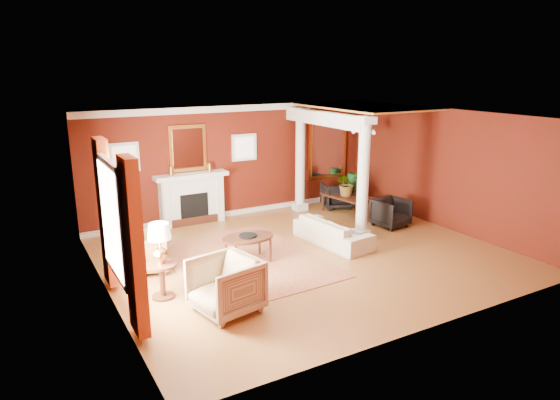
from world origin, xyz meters
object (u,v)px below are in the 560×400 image
armchair_leopard (145,250)px  coffee_table (248,239)px  side_table (160,249)px  sofa (333,227)px  armchair_stripe (225,283)px  dining_table (349,199)px

armchair_leopard → coffee_table: (1.93, -0.57, 0.08)m
armchair_leopard → side_table: bearing=14.3°
sofa → armchair_stripe: (-3.38, -1.80, 0.12)m
armchair_stripe → dining_table: size_ratio=0.70×
sofa → side_table: 4.23m
coffee_table → dining_table: size_ratio=0.77×
sofa → dining_table: bearing=-51.7°
side_table → coffee_table: bearing=20.2°
coffee_table → dining_table: bearing=24.8°
armchair_leopard → dining_table: 5.95m
armchair_leopard → side_table: size_ratio=0.64×
armchair_stripe → sofa: bearing=106.3°
armchair_leopard → dining_table: bearing=118.6°
sofa → dining_table: size_ratio=1.37×
coffee_table → side_table: side_table is taller
armchair_stripe → side_table: (-0.74, 1.01, 0.38)m
sofa → coffee_table: (-2.14, -0.06, 0.12)m
dining_table → coffee_table: bearing=105.1°
armchair_stripe → dining_table: (5.13, 3.53, -0.10)m
side_table → sofa: bearing=10.9°
armchair_leopard → sofa: bearing=99.5°
armchair_leopard → side_table: side_table is taller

